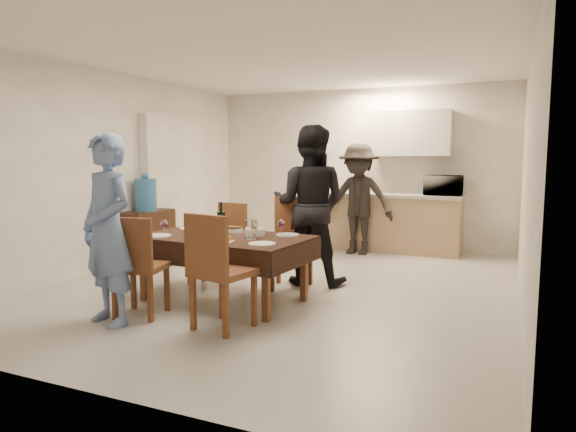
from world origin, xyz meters
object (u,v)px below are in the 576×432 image
Objects in this scene: water_jug at (146,195)px; person_far at (310,205)px; dining_table at (223,239)px; wine_bottle at (221,219)px; water_pitcher at (251,229)px; savoury_tart at (211,240)px; person_kitchen at (358,199)px; console at (147,237)px; person_near at (108,230)px; microwave at (443,185)px.

person_far is (2.49, -0.13, -0.04)m from water_jug.
wine_bottle reaches higher than dining_table.
savoury_tart is at bearing -127.15° from water_pitcher.
water_pitcher is 0.42m from savoury_tart.
person_kitchen is at bearing 84.34° from dining_table.
person_near is at bearing -58.01° from console.
dining_table is 9.49× the size of water_pitcher.
console is at bearing 151.85° from water_pitcher.
person_far reaches higher than console.
person_kitchen reaches higher than water_jug.
dining_table is at bearing -31.21° from water_jug.
microwave is (1.81, 3.46, 0.21)m from wine_bottle.
person_kitchen is (0.46, 3.44, 0.14)m from savoury_tart.
microwave is 2.74m from person_far.
person_kitchen is (0.56, 3.06, 0.20)m from dining_table.
savoury_tart is at bearing 65.47° from person_far.
console is 4.43m from microwave.
savoury_tart is at bearing 66.89° from microwave.
dining_table is 2.27× the size of console.
person_kitchen is at bearing -97.42° from person_far.
wine_bottle is 3.91m from microwave.
person_near is at bearing -131.99° from water_pitcher.
water_pitcher reaches higher than savoury_tart.
microwave is at bearing 68.39° from water_pitcher.
person_near is (1.39, -2.23, -0.11)m from water_jug.
person_near reaches higher than water_pitcher.
water_pitcher reaches higher than console.
dining_table is at bearing -45.00° from wine_bottle.
water_pitcher is at bearing -93.91° from person_kitchen.
person_kitchen reaches higher than console.
microwave reaches higher than console.
microwave is at bearing 32.24° from console.
microwave reaches higher than water_jug.
person_kitchen reaches higher than microwave.
console is 0.60m from water_jug.
person_near is 0.92× the size of person_far.
person_near is at bearing -134.13° from savoury_tart.
person_kitchen is at bearing 82.34° from savoury_tart.
person_near is at bearing -114.44° from wine_bottle.
wine_bottle is at bearing 51.97° from person_far.
person_kitchen is (-1.20, -0.45, -0.22)m from microwave.
dining_table is 5.25× the size of wine_bottle.
savoury_tart is at bearing -97.66° from person_kitchen.
microwave is at bearing 79.04° from person_near.
console is at bearing 153.55° from dining_table.
water_jug is 2.63m from person_near.
wine_bottle is at bearing 165.96° from water_pitcher.
console is 3.17m from person_kitchen.
savoury_tart is (2.04, -1.56, 0.33)m from console.
water_pitcher is 0.11× the size of person_kitchen.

